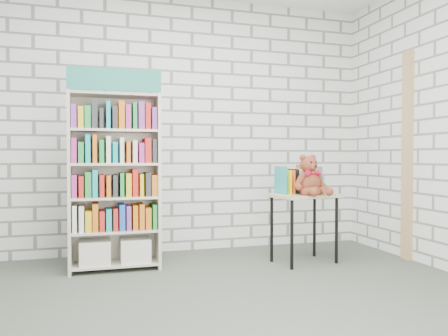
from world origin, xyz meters
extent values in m
plane|color=#41493E|center=(0.00, 0.00, 0.00)|extent=(4.50, 4.50, 0.00)
cube|color=silver|center=(0.00, 2.00, 1.40)|extent=(4.50, 0.02, 2.80)
cube|color=beige|center=(-1.02, 1.35, 0.81)|extent=(0.03, 0.31, 1.62)
cube|color=beige|center=(-0.24, 1.35, 0.81)|extent=(0.03, 0.31, 1.62)
cube|color=beige|center=(-0.63, 1.50, 0.81)|extent=(0.81, 0.02, 1.62)
cube|color=#27806F|center=(-0.63, 1.20, 1.72)|extent=(0.81, 0.02, 0.20)
cube|color=beige|center=(-0.63, 1.35, 0.05)|extent=(0.75, 0.29, 0.02)
cube|color=beige|center=(-0.63, 1.35, 0.36)|extent=(0.75, 0.29, 0.02)
cube|color=beige|center=(-0.63, 1.35, 0.66)|extent=(0.75, 0.29, 0.02)
cube|color=beige|center=(-0.63, 1.35, 0.97)|extent=(0.75, 0.29, 0.02)
cube|color=beige|center=(-0.63, 1.35, 1.28)|extent=(0.75, 0.29, 0.02)
cube|color=beige|center=(-0.63, 1.35, 1.60)|extent=(0.75, 0.29, 0.02)
cube|color=silver|center=(-0.81, 1.35, 0.17)|extent=(0.27, 0.25, 0.22)
cube|color=silver|center=(-0.45, 1.35, 0.17)|extent=(0.27, 0.25, 0.22)
cube|color=orange|center=(-0.63, 1.34, 0.48)|extent=(0.75, 0.25, 0.22)
cube|color=#BF338C|center=(-0.63, 1.34, 0.78)|extent=(0.75, 0.25, 0.22)
cube|color=#19A5B2|center=(-0.63, 1.34, 1.09)|extent=(0.75, 0.25, 0.22)
cube|color=white|center=(-0.63, 1.34, 1.39)|extent=(0.75, 0.25, 0.22)
cube|color=tan|center=(1.16, 1.11, 0.66)|extent=(0.69, 0.54, 0.03)
cylinder|color=black|center=(0.93, 0.90, 0.32)|extent=(0.03, 0.03, 0.65)
cylinder|color=black|center=(0.87, 1.23, 0.32)|extent=(0.03, 0.03, 0.65)
cylinder|color=black|center=(1.45, 0.99, 0.32)|extent=(0.03, 0.03, 0.65)
cylinder|color=black|center=(1.39, 1.33, 0.32)|extent=(0.03, 0.03, 0.65)
cylinder|color=black|center=(0.94, 0.91, 0.67)|extent=(0.04, 0.04, 0.01)
cylinder|color=black|center=(1.44, 1.00, 0.67)|extent=(0.04, 0.04, 0.01)
cube|color=teal|center=(0.93, 1.17, 0.80)|extent=(0.05, 0.19, 0.26)
cube|color=yellow|center=(0.98, 1.18, 0.80)|extent=(0.05, 0.19, 0.26)
cube|color=orange|center=(1.04, 1.19, 0.80)|extent=(0.05, 0.19, 0.26)
cube|color=black|center=(1.09, 1.20, 0.80)|extent=(0.05, 0.19, 0.26)
cube|color=white|center=(1.14, 1.21, 0.80)|extent=(0.05, 0.19, 0.26)
cube|color=#BA5720|center=(1.19, 1.22, 0.80)|extent=(0.05, 0.19, 0.26)
cube|color=blue|center=(1.24, 1.23, 0.80)|extent=(0.05, 0.19, 0.26)
cube|color=#C5D246|center=(1.30, 1.24, 0.80)|extent=(0.05, 0.19, 0.26)
cube|color=teal|center=(1.35, 1.25, 0.80)|extent=(0.05, 0.19, 0.26)
ellipsoid|color=brown|center=(1.16, 1.03, 0.79)|extent=(0.23, 0.20, 0.23)
sphere|color=brown|center=(1.17, 1.03, 0.96)|extent=(0.16, 0.16, 0.16)
sphere|color=brown|center=(1.10, 1.03, 1.03)|extent=(0.06, 0.06, 0.06)
sphere|color=brown|center=(1.22, 1.06, 1.03)|extent=(0.06, 0.06, 0.06)
sphere|color=brown|center=(1.18, 0.96, 0.94)|extent=(0.07, 0.07, 0.07)
sphere|color=black|center=(1.15, 0.96, 0.99)|extent=(0.02, 0.02, 0.02)
sphere|color=black|center=(1.21, 0.97, 0.99)|extent=(0.02, 0.02, 0.02)
sphere|color=black|center=(1.19, 0.94, 0.95)|extent=(0.02, 0.02, 0.02)
cylinder|color=brown|center=(1.06, 0.99, 0.82)|extent=(0.12, 0.09, 0.16)
cylinder|color=brown|center=(1.28, 1.04, 0.82)|extent=(0.12, 0.11, 0.16)
sphere|color=brown|center=(1.03, 0.96, 0.76)|extent=(0.07, 0.07, 0.07)
sphere|color=brown|center=(1.32, 1.03, 0.76)|extent=(0.07, 0.07, 0.07)
cylinder|color=brown|center=(1.12, 0.91, 0.72)|extent=(0.15, 0.18, 0.09)
cylinder|color=brown|center=(1.25, 0.94, 0.72)|extent=(0.09, 0.18, 0.09)
sphere|color=brown|center=(1.11, 0.83, 0.71)|extent=(0.08, 0.08, 0.08)
sphere|color=brown|center=(1.30, 0.87, 0.71)|extent=(0.08, 0.08, 0.08)
cone|color=red|center=(1.14, 0.96, 0.89)|extent=(0.08, 0.07, 0.06)
cone|color=red|center=(1.22, 0.98, 0.89)|extent=(0.08, 0.07, 0.06)
sphere|color=red|center=(1.18, 0.96, 0.89)|extent=(0.04, 0.04, 0.04)
cube|color=tan|center=(2.23, 0.95, 1.05)|extent=(0.05, 0.12, 2.10)
camera|label=1|loc=(-0.79, -2.76, 1.03)|focal=35.00mm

